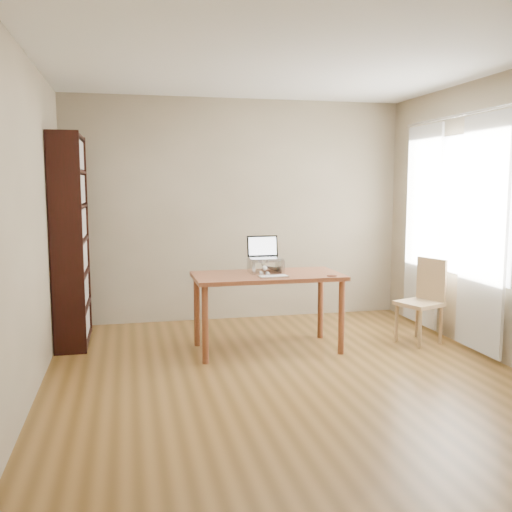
{
  "coord_description": "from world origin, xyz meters",
  "views": [
    {
      "loc": [
        -1.28,
        -4.4,
        1.61
      ],
      "look_at": [
        -0.09,
        0.85,
        0.93
      ],
      "focal_mm": 40.0,
      "sensor_mm": 36.0,
      "label": 1
    }
  ],
  "objects_px": {
    "keyboard": "(273,277)",
    "chair": "(425,298)",
    "desk": "(267,284)",
    "bookshelf": "(71,240)",
    "laptop": "(264,253)",
    "cat": "(262,265)"
  },
  "relations": [
    {
      "from": "keyboard",
      "to": "chair",
      "type": "distance_m",
      "value": 1.66
    },
    {
      "from": "chair",
      "to": "desk",
      "type": "bearing_deg",
      "value": 156.02
    },
    {
      "from": "bookshelf",
      "to": "chair",
      "type": "bearing_deg",
      "value": -12.74
    },
    {
      "from": "laptop",
      "to": "cat",
      "type": "bearing_deg",
      "value": -139.39
    },
    {
      "from": "cat",
      "to": "chair",
      "type": "height_order",
      "value": "cat"
    },
    {
      "from": "bookshelf",
      "to": "cat",
      "type": "height_order",
      "value": "bookshelf"
    },
    {
      "from": "desk",
      "to": "keyboard",
      "type": "xyz_separation_m",
      "value": [
        0.0,
        -0.22,
        0.11
      ]
    },
    {
      "from": "chair",
      "to": "laptop",
      "type": "bearing_deg",
      "value": 151.33
    },
    {
      "from": "bookshelf",
      "to": "cat",
      "type": "distance_m",
      "value": 1.93
    },
    {
      "from": "bookshelf",
      "to": "keyboard",
      "type": "bearing_deg",
      "value": -25.87
    },
    {
      "from": "cat",
      "to": "keyboard",
      "type": "bearing_deg",
      "value": -76.3
    },
    {
      "from": "laptop",
      "to": "cat",
      "type": "relative_size",
      "value": 0.64
    },
    {
      "from": "bookshelf",
      "to": "chair",
      "type": "distance_m",
      "value": 3.62
    },
    {
      "from": "desk",
      "to": "laptop",
      "type": "height_order",
      "value": "laptop"
    },
    {
      "from": "laptop",
      "to": "keyboard",
      "type": "relative_size",
      "value": 1.1
    },
    {
      "from": "keyboard",
      "to": "laptop",
      "type": "bearing_deg",
      "value": 86.34
    },
    {
      "from": "keyboard",
      "to": "bookshelf",
      "type": "bearing_deg",
      "value": 150.2
    },
    {
      "from": "cat",
      "to": "chair",
      "type": "bearing_deg",
      "value": 1.2
    },
    {
      "from": "laptop",
      "to": "chair",
      "type": "height_order",
      "value": "laptop"
    },
    {
      "from": "bookshelf",
      "to": "chair",
      "type": "xyz_separation_m",
      "value": [
        3.49,
        -0.79,
        -0.59
      ]
    },
    {
      "from": "bookshelf",
      "to": "keyboard",
      "type": "relative_size",
      "value": 7.43
    },
    {
      "from": "laptop",
      "to": "cat",
      "type": "height_order",
      "value": "laptop"
    }
  ]
}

